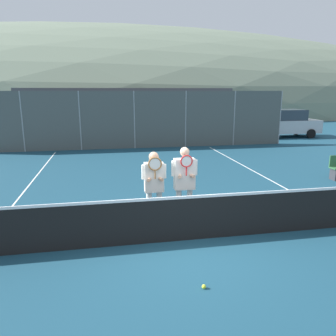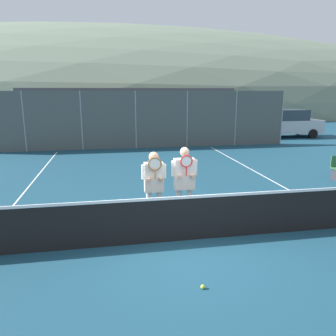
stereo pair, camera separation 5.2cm
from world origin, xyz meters
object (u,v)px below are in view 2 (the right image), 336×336
player_leftmost (154,183)px  car_far_left (47,128)px  car_left_of_center (131,125)px  player_center_left (184,180)px  car_right_of_center (285,123)px  tennis_ball_on_court (203,287)px  car_center (209,126)px

player_leftmost → car_far_left: size_ratio=0.38×
car_left_of_center → player_center_left: bearing=-88.8°
player_center_left → car_left_of_center: size_ratio=0.44×
car_right_of_center → tennis_ball_on_court: (-10.26, -15.85, -0.90)m
car_left_of_center → car_center: 5.02m
car_far_left → car_right_of_center: bearing=-0.3°
car_left_of_center → car_center: size_ratio=0.89×
car_far_left → tennis_ball_on_court: car_far_left is taller
car_left_of_center → car_right_of_center: 10.29m
car_right_of_center → tennis_ball_on_court: size_ratio=70.35×
car_center → tennis_ball_on_court: 16.62m
car_left_of_center → car_center: bearing=-4.1°
player_leftmost → car_right_of_center: (10.68, 13.26, -0.11)m
player_leftmost → player_center_left: size_ratio=0.95×
player_center_left → car_far_left: (-5.23, 13.42, -0.17)m
car_far_left → car_right_of_center: (15.22, -0.08, 0.01)m
player_leftmost → car_left_of_center: (0.39, 13.60, -0.09)m
player_leftmost → player_center_left: (0.68, -0.08, 0.05)m
player_leftmost → car_left_of_center: car_left_of_center is taller
player_leftmost → car_center: size_ratio=0.37×
player_center_left → car_left_of_center: (-0.29, 13.68, -0.14)m
player_center_left → car_center: bearing=70.5°
player_leftmost → tennis_ball_on_court: size_ratio=25.75×
car_center → car_right_of_center: size_ratio=1.00×
car_left_of_center → car_center: (5.01, -0.35, -0.10)m
player_center_left → car_right_of_center: size_ratio=0.39×
player_leftmost → tennis_ball_on_court: 2.81m
car_left_of_center → car_right_of_center: car_left_of_center is taller
player_center_left → car_far_left: size_ratio=0.40×
player_leftmost → car_right_of_center: car_right_of_center is taller
car_far_left → car_left_of_center: size_ratio=1.09×
player_leftmost → car_center: bearing=67.8°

